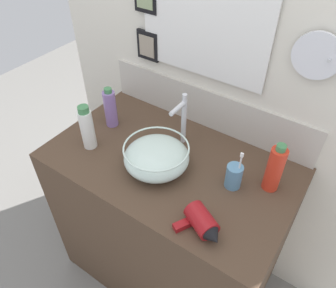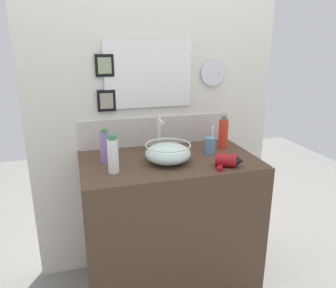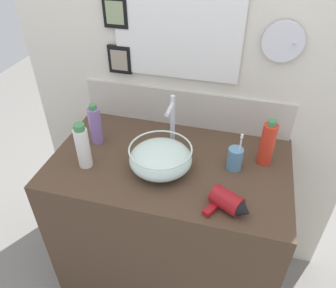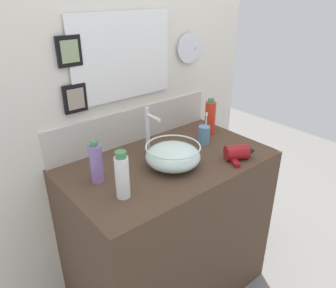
{
  "view_description": "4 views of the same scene",
  "coord_description": "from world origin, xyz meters",
  "px_view_note": "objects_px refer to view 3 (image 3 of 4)",
  "views": [
    {
      "loc": [
        0.58,
        -0.86,
        1.96
      ],
      "look_at": [
        -0.01,
        0.0,
        1.04
      ],
      "focal_mm": 35.0,
      "sensor_mm": 36.0,
      "label": 1
    },
    {
      "loc": [
        -0.55,
        -1.87,
        1.65
      ],
      "look_at": [
        -0.01,
        0.0,
        1.04
      ],
      "focal_mm": 35.0,
      "sensor_mm": 36.0,
      "label": 2
    },
    {
      "loc": [
        0.29,
        -1.13,
        1.91
      ],
      "look_at": [
        -0.01,
        0.0,
        1.04
      ],
      "focal_mm": 35.0,
      "sensor_mm": 36.0,
      "label": 3
    },
    {
      "loc": [
        -0.98,
        -1.16,
        1.77
      ],
      "look_at": [
        -0.01,
        0.0,
        1.04
      ],
      "focal_mm": 35.0,
      "sensor_mm": 36.0,
      "label": 4
    }
  ],
  "objects_px": {
    "faucet": "(172,118)",
    "spray_bottle": "(267,143)",
    "shampoo_bottle": "(83,146)",
    "hair_drier": "(229,203)",
    "glass_bowl_sink": "(161,158)",
    "toothbrush_cup": "(235,158)",
    "lotion_bottle": "(95,125)"
  },
  "relations": [
    {
      "from": "faucet",
      "to": "spray_bottle",
      "type": "relative_size",
      "value": 1.15
    },
    {
      "from": "shampoo_bottle",
      "to": "hair_drier",
      "type": "bearing_deg",
      "value": -8.86
    },
    {
      "from": "hair_drier",
      "to": "shampoo_bottle",
      "type": "bearing_deg",
      "value": 171.14
    },
    {
      "from": "shampoo_bottle",
      "to": "spray_bottle",
      "type": "relative_size",
      "value": 0.97
    },
    {
      "from": "glass_bowl_sink",
      "to": "hair_drier",
      "type": "bearing_deg",
      "value": -27.0
    },
    {
      "from": "glass_bowl_sink",
      "to": "hair_drier",
      "type": "relative_size",
      "value": 1.46
    },
    {
      "from": "spray_bottle",
      "to": "toothbrush_cup",
      "type": "bearing_deg",
      "value": -148.52
    },
    {
      "from": "toothbrush_cup",
      "to": "lotion_bottle",
      "type": "bearing_deg",
      "value": 177.7
    },
    {
      "from": "lotion_bottle",
      "to": "glass_bowl_sink",
      "type": "bearing_deg",
      "value": -18.17
    },
    {
      "from": "faucet",
      "to": "shampoo_bottle",
      "type": "bearing_deg",
      "value": -142.31
    },
    {
      "from": "toothbrush_cup",
      "to": "spray_bottle",
      "type": "xyz_separation_m",
      "value": [
        0.13,
        0.08,
        0.05
      ]
    },
    {
      "from": "faucet",
      "to": "glass_bowl_sink",
      "type": "bearing_deg",
      "value": -90.0
    },
    {
      "from": "hair_drier",
      "to": "spray_bottle",
      "type": "height_order",
      "value": "spray_bottle"
    },
    {
      "from": "hair_drier",
      "to": "toothbrush_cup",
      "type": "xyz_separation_m",
      "value": [
        -0.01,
        0.26,
        0.02
      ]
    },
    {
      "from": "faucet",
      "to": "shampoo_bottle",
      "type": "distance_m",
      "value": 0.43
    },
    {
      "from": "hair_drier",
      "to": "toothbrush_cup",
      "type": "bearing_deg",
      "value": 91.33
    },
    {
      "from": "glass_bowl_sink",
      "to": "toothbrush_cup",
      "type": "relative_size",
      "value": 1.5
    },
    {
      "from": "faucet",
      "to": "toothbrush_cup",
      "type": "xyz_separation_m",
      "value": [
        0.32,
        -0.11,
        -0.09
      ]
    },
    {
      "from": "glass_bowl_sink",
      "to": "spray_bottle",
      "type": "xyz_separation_m",
      "value": [
        0.45,
        0.17,
        0.04
      ]
    },
    {
      "from": "glass_bowl_sink",
      "to": "toothbrush_cup",
      "type": "bearing_deg",
      "value": 16.17
    },
    {
      "from": "shampoo_bottle",
      "to": "lotion_bottle",
      "type": "bearing_deg",
      "value": 98.03
    },
    {
      "from": "lotion_bottle",
      "to": "spray_bottle",
      "type": "distance_m",
      "value": 0.81
    },
    {
      "from": "lotion_bottle",
      "to": "toothbrush_cup",
      "type": "bearing_deg",
      "value": -2.3
    },
    {
      "from": "faucet",
      "to": "hair_drier",
      "type": "bearing_deg",
      "value": -48.43
    },
    {
      "from": "glass_bowl_sink",
      "to": "spray_bottle",
      "type": "relative_size",
      "value": 1.23
    },
    {
      "from": "lotion_bottle",
      "to": "spray_bottle",
      "type": "bearing_deg",
      "value": 3.66
    },
    {
      "from": "glass_bowl_sink",
      "to": "spray_bottle",
      "type": "bearing_deg",
      "value": 20.97
    },
    {
      "from": "faucet",
      "to": "toothbrush_cup",
      "type": "distance_m",
      "value": 0.35
    },
    {
      "from": "toothbrush_cup",
      "to": "lotion_bottle",
      "type": "distance_m",
      "value": 0.68
    },
    {
      "from": "faucet",
      "to": "lotion_bottle",
      "type": "distance_m",
      "value": 0.38
    },
    {
      "from": "shampoo_bottle",
      "to": "faucet",
      "type": "bearing_deg",
      "value": 37.69
    },
    {
      "from": "hair_drier",
      "to": "shampoo_bottle",
      "type": "relative_size",
      "value": 0.86
    }
  ]
}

